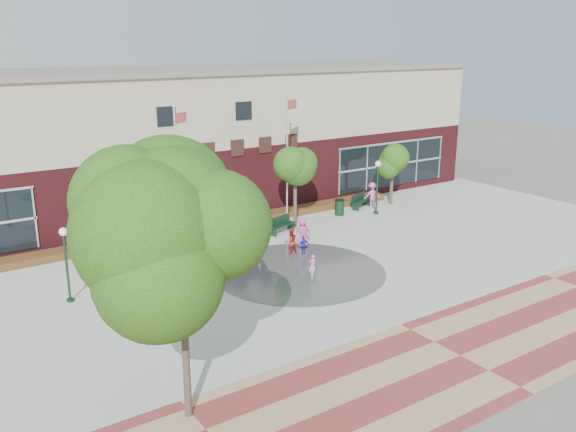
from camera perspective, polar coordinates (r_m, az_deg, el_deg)
ground at (r=27.66m, az=4.69°, el=-7.09°), size 120.00×120.00×0.00m
plaza_concrete at (r=30.64m, az=0.00°, el=-4.67°), size 46.00×18.00×0.01m
paver_band at (r=23.19m, az=15.82°, el=-12.48°), size 46.00×6.00×0.01m
splash_pad at (r=29.87m, az=1.08°, el=-5.23°), size 8.40×8.40×0.01m
library_building at (r=41.00m, az=-10.71°, el=7.07°), size 44.40×10.40×9.20m
flower_bed at (r=36.84m, az=-6.65°, el=-1.18°), size 26.00×1.20×0.40m
flagpole_left at (r=31.61m, az=-10.28°, el=3.95°), size 0.87×0.39×7.83m
flagpole_right at (r=36.19m, az=-0.05°, el=5.93°), size 0.95×0.38×8.03m
lamp_left at (r=27.47m, az=-20.08°, el=-3.57°), size 0.35×0.35×3.35m
lamp_right at (r=39.57m, az=8.36°, el=3.23°), size 0.37×0.37×3.51m
bench_left at (r=32.12m, az=-15.41°, el=-3.71°), size 1.94×1.16×0.95m
bench_mid at (r=35.66m, az=-0.61°, el=-1.12°), size 2.03×1.07×0.98m
bench_right at (r=41.27m, az=6.82°, el=1.16°), size 2.01×1.26×0.98m
trash_can at (r=39.38m, az=4.85°, el=0.81°), size 0.64×0.64×1.05m
tree_big_left at (r=16.97m, az=-10.13°, el=-1.37°), size 5.11×5.11×8.16m
tree_mid at (r=35.87m, az=0.68°, el=4.42°), size 2.94×2.94×4.96m
tree_small_right at (r=42.05m, az=9.77°, el=5.15°), size 2.45×2.45×4.19m
water_jet_a at (r=28.72m, az=2.26°, el=-6.15°), size 0.32×0.32×0.63m
water_jet_b at (r=29.80m, az=-2.67°, el=-5.31°), size 0.18×0.18×0.41m
child_splash at (r=29.17m, az=2.32°, el=-4.64°), size 0.40×0.27×1.09m
adult_red at (r=31.96m, az=0.25°, el=-2.40°), size 0.78×0.65×1.46m
adult_pink at (r=33.07m, az=1.39°, el=-1.57°), size 0.98×0.90×1.67m
child_blue at (r=32.05m, az=1.45°, el=-2.76°), size 0.62×0.30×1.03m
person_bench at (r=41.38m, az=7.89°, el=1.95°), size 1.28×1.01×1.74m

